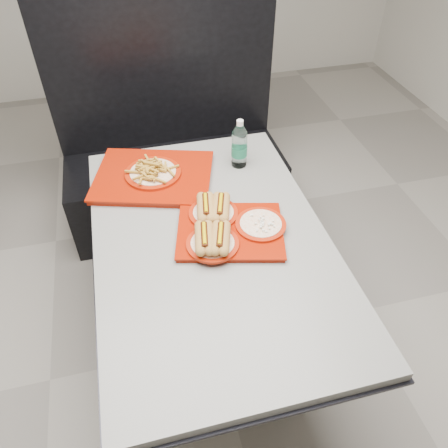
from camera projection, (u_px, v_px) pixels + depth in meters
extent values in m
plane|color=gray|center=(214.00, 343.00, 2.21)|extent=(6.00, 6.00, 0.00)
cylinder|color=black|center=(214.00, 341.00, 2.19)|extent=(0.52, 0.52, 0.05)
cylinder|color=black|center=(213.00, 297.00, 1.95)|extent=(0.11, 0.11, 0.66)
cube|color=black|center=(212.00, 246.00, 1.73)|extent=(0.92, 1.42, 0.01)
cube|color=gray|center=(212.00, 242.00, 1.71)|extent=(0.90, 1.40, 0.04)
cube|color=black|center=(177.00, 188.00, 2.78)|extent=(1.30, 0.55, 0.45)
cube|color=black|center=(163.00, 86.00, 2.56)|extent=(1.30, 0.10, 1.10)
cube|color=#891503|center=(230.00, 232.00, 1.71)|extent=(0.47, 0.40, 0.02)
cube|color=#891503|center=(230.00, 230.00, 1.71)|extent=(0.48, 0.41, 0.01)
cylinder|color=#961A05|center=(213.00, 244.00, 1.64)|extent=(0.20, 0.20, 0.01)
cylinder|color=white|center=(213.00, 243.00, 1.63)|extent=(0.16, 0.16, 0.00)
cylinder|color=#961A05|center=(213.00, 213.00, 1.77)|extent=(0.20, 0.20, 0.01)
cylinder|color=white|center=(213.00, 212.00, 1.76)|extent=(0.16, 0.16, 0.00)
cylinder|color=#961A05|center=(261.00, 224.00, 1.72)|extent=(0.20, 0.20, 0.01)
cylinder|color=white|center=(261.00, 223.00, 1.71)|extent=(0.16, 0.16, 0.00)
cube|color=#891503|center=(154.00, 178.00, 1.97)|extent=(0.60, 0.52, 0.02)
cube|color=#891503|center=(153.00, 175.00, 1.96)|extent=(0.61, 0.54, 0.01)
cylinder|color=#961A05|center=(153.00, 173.00, 1.95)|extent=(0.25, 0.25, 0.01)
cylinder|color=white|center=(153.00, 172.00, 1.95)|extent=(0.21, 0.21, 0.01)
cylinder|color=silver|center=(239.00, 149.00, 2.01)|extent=(0.07, 0.07, 0.17)
cylinder|color=#1B6D4B|center=(239.00, 151.00, 2.01)|extent=(0.07, 0.07, 0.05)
cone|color=silver|center=(240.00, 129.00, 1.93)|extent=(0.07, 0.07, 0.04)
cylinder|color=silver|center=(240.00, 123.00, 1.91)|extent=(0.03, 0.03, 0.02)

